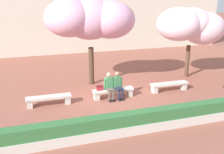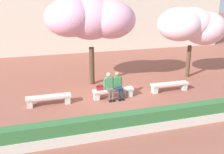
# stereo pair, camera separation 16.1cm
# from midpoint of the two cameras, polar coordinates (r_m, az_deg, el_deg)

# --- Properties ---
(ground_plane) EXTENTS (100.00, 100.00, 0.00)m
(ground_plane) POSITION_cam_midpoint_polar(r_m,az_deg,el_deg) (12.84, -0.09, -4.52)
(ground_plane) COLOR #8E5142
(stone_bench_west_end) EXTENTS (2.01, 0.45, 0.45)m
(stone_bench_west_end) POSITION_cam_midpoint_polar(r_m,az_deg,el_deg) (12.21, -13.97, -4.69)
(stone_bench_west_end) COLOR beige
(stone_bench_west_end) RESTS_ON ground
(stone_bench_near_west) EXTENTS (2.01, 0.45, 0.45)m
(stone_bench_near_west) POSITION_cam_midpoint_polar(r_m,az_deg,el_deg) (12.72, -0.09, -3.23)
(stone_bench_near_west) COLOR beige
(stone_bench_near_west) RESTS_ON ground
(stone_bench_center) EXTENTS (2.01, 0.45, 0.45)m
(stone_bench_center) POSITION_cam_midpoint_polar(r_m,az_deg,el_deg) (13.91, 12.04, -1.79)
(stone_bench_center) COLOR beige
(stone_bench_center) RESTS_ON ground
(person_seated_left) EXTENTS (0.51, 0.69, 1.29)m
(person_seated_left) POSITION_cam_midpoint_polar(r_m,az_deg,el_deg) (12.48, -0.94, -1.74)
(person_seated_left) COLOR black
(person_seated_left) RESTS_ON ground
(person_seated_right) EXTENTS (0.51, 0.71, 1.29)m
(person_seated_right) POSITION_cam_midpoint_polar(r_m,az_deg,el_deg) (12.61, 0.95, -1.55)
(person_seated_right) COLOR black
(person_seated_right) RESTS_ON ground
(handbag) EXTENTS (0.30, 0.15, 0.34)m
(handbag) POSITION_cam_midpoint_polar(r_m,az_deg,el_deg) (12.48, -3.04, -2.35)
(handbag) COLOR #A3232D
(handbag) RESTS_ON stone_bench_near_west
(cherry_tree_main) EXTENTS (4.79, 3.03, 4.65)m
(cherry_tree_main) POSITION_cam_midpoint_polar(r_m,az_deg,el_deg) (14.13, -5.14, 12.41)
(cherry_tree_main) COLOR #473323
(cherry_tree_main) RESTS_ON ground
(cherry_tree_secondary) EXTENTS (4.17, 2.59, 4.15)m
(cherry_tree_secondary) POSITION_cam_midpoint_polar(r_m,az_deg,el_deg) (16.05, 16.47, 10.72)
(cherry_tree_secondary) COLOR #513828
(cherry_tree_secondary) RESTS_ON ground
(planter_hedge_foreground) EXTENTS (11.51, 0.50, 0.80)m
(planter_hedge_foreground) POSITION_cam_midpoint_polar(r_m,az_deg,el_deg) (9.76, 6.10, -9.58)
(planter_hedge_foreground) COLOR beige
(planter_hedge_foreground) RESTS_ON ground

